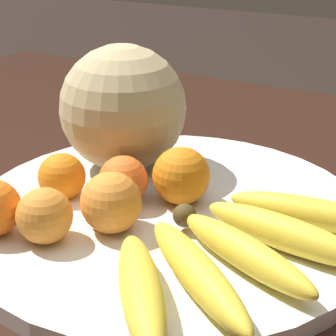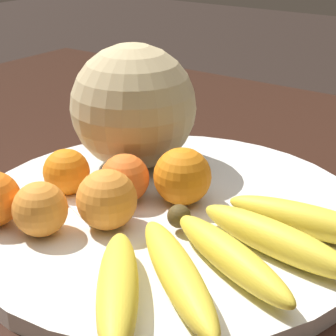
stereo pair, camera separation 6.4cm
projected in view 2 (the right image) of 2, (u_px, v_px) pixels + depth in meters
kitchen_table at (167, 250)px, 0.75m from camera, size 1.51×1.14×0.73m
fruit_bowl at (168, 213)px, 0.66m from camera, size 0.47×0.47×0.02m
melon at (133, 107)px, 0.74m from camera, size 0.17×0.17×0.17m
banana_bunch at (226, 254)px, 0.53m from camera, size 0.25×0.31×0.04m
orange_front_left at (182, 176)px, 0.65m from camera, size 0.07×0.07×0.07m
orange_front_right at (66, 172)px, 0.68m from camera, size 0.06×0.06×0.06m
orange_mid_center at (40, 209)px, 0.59m from camera, size 0.06×0.06×0.06m
orange_back_left at (107, 200)px, 0.60m from camera, size 0.07×0.07×0.07m
orange_top_small at (125, 178)px, 0.66m from camera, size 0.06×0.06×0.06m
produce_tag at (85, 207)px, 0.65m from camera, size 0.09×0.06×0.00m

